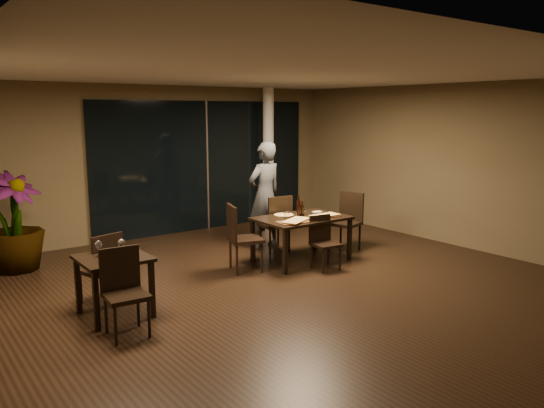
{
  "coord_description": "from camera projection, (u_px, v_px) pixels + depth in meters",
  "views": [
    {
      "loc": [
        -4.56,
        -5.85,
        2.5
      ],
      "look_at": [
        0.34,
        0.74,
        1.05
      ],
      "focal_mm": 35.0,
      "sensor_mm": 36.0,
      "label": 1
    }
  ],
  "objects": [
    {
      "name": "ground",
      "position": [
        284.0,
        284.0,
        7.74
      ],
      "size": [
        8.0,
        8.0,
        0.0
      ],
      "primitive_type": "plane",
      "color": "black",
      "rests_on": "ground"
    },
    {
      "name": "wall_back",
      "position": [
        161.0,
        161.0,
        10.68
      ],
      "size": [
        8.0,
        0.1,
        3.0
      ],
      "primitive_type": "cube",
      "color": "brown",
      "rests_on": "ground"
    },
    {
      "name": "wall_right",
      "position": [
        455.0,
        165.0,
        9.86
      ],
      "size": [
        0.1,
        8.0,
        3.0
      ],
      "primitive_type": "cube",
      "color": "brown",
      "rests_on": "ground"
    },
    {
      "name": "ceiling",
      "position": [
        284.0,
        72.0,
        7.21
      ],
      "size": [
        8.0,
        8.0,
        0.04
      ],
      "primitive_type": "cube",
      "color": "silver",
      "rests_on": "wall_back"
    },
    {
      "name": "window_panel",
      "position": [
        206.0,
        166.0,
        11.22
      ],
      "size": [
        5.0,
        0.06,
        2.7
      ],
      "primitive_type": "cube",
      "color": "black",
      "rests_on": "ground"
    },
    {
      "name": "column",
      "position": [
        268.0,
        156.0,
        11.77
      ],
      "size": [
        0.24,
        0.24,
        3.0
      ],
      "primitive_type": "cylinder",
      "color": "white",
      "rests_on": "ground"
    },
    {
      "name": "main_table",
      "position": [
        302.0,
        221.0,
        8.84
      ],
      "size": [
        1.5,
        1.0,
        0.75
      ],
      "color": "black",
      "rests_on": "ground"
    },
    {
      "name": "side_table",
      "position": [
        113.0,
        267.0,
        6.46
      ],
      "size": [
        0.8,
        0.8,
        0.75
      ],
      "color": "black",
      "rests_on": "ground"
    },
    {
      "name": "chair_main_far",
      "position": [
        277.0,
        221.0,
        9.38
      ],
      "size": [
        0.53,
        0.53,
        1.03
      ],
      "rotation": [
        0.0,
        0.0,
        3.02
      ],
      "color": "black",
      "rests_on": "ground"
    },
    {
      "name": "chair_main_near",
      "position": [
        323.0,
        239.0,
        8.45
      ],
      "size": [
        0.44,
        0.44,
        0.85
      ],
      "rotation": [
        0.0,
        0.0,
        -0.12
      ],
      "color": "black",
      "rests_on": "ground"
    },
    {
      "name": "chair_main_left",
      "position": [
        240.0,
        234.0,
        8.27
      ],
      "size": [
        0.62,
        0.62,
        1.06
      ],
      "rotation": [
        0.0,
        0.0,
        1.26
      ],
      "color": "black",
      "rests_on": "ground"
    },
    {
      "name": "chair_main_right",
      "position": [
        348.0,
        218.0,
        9.6
      ],
      "size": [
        0.59,
        0.59,
        1.04
      ],
      "rotation": [
        0.0,
        0.0,
        -1.3
      ],
      "color": "black",
      "rests_on": "ground"
    },
    {
      "name": "chair_side_far",
      "position": [
        103.0,
        265.0,
        6.82
      ],
      "size": [
        0.54,
        0.54,
        0.96
      ],
      "rotation": [
        0.0,
        0.0,
        3.39
      ],
      "color": "black",
      "rests_on": "ground"
    },
    {
      "name": "chair_side_near",
      "position": [
        124.0,
        287.0,
        5.95
      ],
      "size": [
        0.49,
        0.49,
        0.98
      ],
      "rotation": [
        0.0,
        0.0,
        -0.08
      ],
      "color": "black",
      "rests_on": "ground"
    },
    {
      "name": "diner",
      "position": [
        265.0,
        195.0,
        9.69
      ],
      "size": [
        0.69,
        0.49,
        1.95
      ],
      "primitive_type": "imported",
      "rotation": [
        0.0,
        0.0,
        3.23
      ],
      "color": "#2F3134",
      "rests_on": "ground"
    },
    {
      "name": "potted_plant",
      "position": [
        14.0,
        222.0,
        8.27
      ],
      "size": [
        1.18,
        1.18,
        1.57
      ],
      "primitive_type": "imported",
      "rotation": [
        0.0,
        0.0,
        0.55
      ],
      "color": "#194818",
      "rests_on": "ground"
    },
    {
      "name": "pizza_board_left",
      "position": [
        296.0,
        222.0,
        8.42
      ],
      "size": [
        0.64,
        0.38,
        0.01
      ],
      "primitive_type": "cube",
      "rotation": [
        0.0,
        0.0,
        -0.12
      ],
      "color": "#4F3319",
      "rests_on": "main_table"
    },
    {
      "name": "pizza_board_right",
      "position": [
        325.0,
        217.0,
        8.83
      ],
      "size": [
        0.54,
        0.28,
        0.01
      ],
      "primitive_type": "cube",
      "rotation": [
        0.0,
        0.0,
        -0.03
      ],
      "color": "#4A2917",
      "rests_on": "main_table"
    },
    {
      "name": "oblong_pizza_left",
      "position": [
        296.0,
        221.0,
        8.42
      ],
      "size": [
        0.59,
        0.45,
        0.02
      ],
      "primitive_type": null,
      "rotation": [
        0.0,
        0.0,
        0.44
      ],
      "color": "maroon",
      "rests_on": "pizza_board_left"
    },
    {
      "name": "oblong_pizza_right",
      "position": [
        325.0,
        216.0,
        8.83
      ],
      "size": [
        0.5,
        0.24,
        0.02
      ],
      "primitive_type": null,
      "rotation": [
        0.0,
        0.0,
        0.03
      ],
      "color": "maroon",
      "rests_on": "pizza_board_right"
    },
    {
      "name": "round_pizza",
      "position": [
        284.0,
        215.0,
        8.94
      ],
      "size": [
        0.32,
        0.32,
        0.01
      ],
      "primitive_type": "cylinder",
      "color": "#A73A12",
      "rests_on": "main_table"
    },
    {
      "name": "bottle_a",
      "position": [
        299.0,
        207.0,
        8.79
      ],
      "size": [
        0.07,
        0.07,
        0.33
      ],
      "primitive_type": null,
      "color": "black",
      "rests_on": "main_table"
    },
    {
      "name": "bottle_b",
      "position": [
        302.0,
        209.0,
        8.83
      ],
      "size": [
        0.06,
        0.06,
        0.26
      ],
      "primitive_type": null,
      "color": "black",
      "rests_on": "main_table"
    },
    {
      "name": "bottle_c",
      "position": [
        299.0,
        206.0,
        8.9
      ],
      "size": [
        0.08,
        0.08,
        0.35
      ],
      "primitive_type": null,
      "color": "black",
      "rests_on": "main_table"
    },
    {
      "name": "tumbler_left",
      "position": [
        286.0,
        215.0,
        8.76
      ],
      "size": [
        0.08,
        0.08,
        0.1
      ],
      "primitive_type": "cylinder",
      "color": "white",
      "rests_on": "main_table"
    },
    {
      "name": "tumbler_right",
      "position": [
        303.0,
        212.0,
        9.05
      ],
      "size": [
        0.08,
        0.08,
        0.09
      ],
      "primitive_type": "cylinder",
      "color": "white",
      "rests_on": "main_table"
    },
    {
      "name": "napkin_near",
      "position": [
        331.0,
        213.0,
        9.09
      ],
      "size": [
        0.2,
        0.14,
        0.01
      ],
      "primitive_type": "cube",
      "rotation": [
        0.0,
        0.0,
        -0.21
      ],
      "color": "white",
      "rests_on": "main_table"
    },
    {
      "name": "napkin_far",
      "position": [
        318.0,
        212.0,
        9.24
      ],
      "size": [
        0.2,
        0.14,
        0.01
      ],
      "primitive_type": "cube",
      "rotation": [
        0.0,
        0.0,
        -0.26
      ],
      "color": "white",
      "rests_on": "main_table"
    },
    {
      "name": "wine_glass_a",
      "position": [
        99.0,
        249.0,
        6.42
      ],
      "size": [
        0.08,
        0.08,
        0.19
      ],
      "primitive_type": null,
      "color": "white",
      "rests_on": "side_table"
    },
    {
      "name": "wine_glass_b",
      "position": [
        122.0,
        248.0,
        6.46
      ],
      "size": [
        0.09,
        0.09,
        0.2
      ],
      "primitive_type": null,
      "color": "white",
      "rests_on": "side_table"
    },
    {
      "name": "side_napkin",
      "position": [
        121.0,
        258.0,
        6.34
      ],
      "size": [
        0.19,
        0.12,
        0.01
      ],
      "primitive_type": "cube",
      "rotation": [
        0.0,
        0.0,
        0.07
      ],
      "color": "white",
      "rests_on": "side_table"
    }
  ]
}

